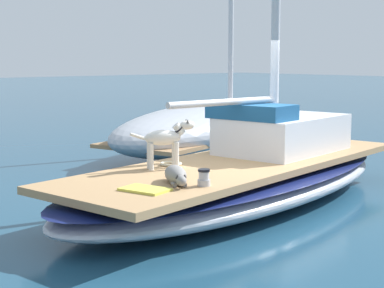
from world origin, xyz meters
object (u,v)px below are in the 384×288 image
object	(u,v)px
deck_winch	(204,178)
deck_towel	(145,189)
dog_grey	(176,175)
dog_white	(166,139)
moored_boat_port_side	(215,126)
sailboat_main	(241,181)
coiled_rope	(171,164)

from	to	relation	value
deck_winch	deck_towel	xyz separation A→B (m)	(-0.25, -0.71, -0.08)
dog_grey	deck_winch	world-z (taller)	dog_grey
deck_towel	dog_white	bearing A→B (deg)	132.10
moored_boat_port_side	sailboat_main	bearing A→B (deg)	-38.09
dog_grey	moored_boat_port_side	size ratio (longest dim) A/B	0.12
sailboat_main	coiled_rope	world-z (taller)	coiled_rope
dog_white	moored_boat_port_side	xyz separation A→B (m)	(-3.82, 4.46, -0.47)
sailboat_main	deck_winch	bearing A→B (deg)	-58.81
moored_boat_port_side	deck_towel	bearing A→B (deg)	-49.14
dog_grey	deck_winch	size ratio (longest dim) A/B	4.16
dog_white	dog_grey	bearing A→B (deg)	-31.21
dog_grey	dog_white	xyz separation A→B (m)	(-0.90, 0.54, 0.32)
dog_white	deck_winch	size ratio (longest dim) A/B	4.20
dog_white	deck_winch	bearing A→B (deg)	-17.07
dog_white	moored_boat_port_side	distance (m)	5.89
deck_winch	coiled_rope	size ratio (longest dim) A/B	0.65
sailboat_main	moored_boat_port_side	size ratio (longest dim) A/B	1.00
dog_white	deck_towel	xyz separation A→B (m)	(0.99, -1.09, -0.41)
sailboat_main	deck_towel	xyz separation A→B (m)	(0.77, -2.39, 0.34)
deck_winch	moored_boat_port_side	bearing A→B (deg)	136.23
coiled_rope	deck_towel	distance (m)	1.75
sailboat_main	deck_towel	world-z (taller)	deck_towel
sailboat_main	deck_towel	size ratio (longest dim) A/B	13.49
sailboat_main	deck_towel	bearing A→B (deg)	-72.23
sailboat_main	dog_white	bearing A→B (deg)	-99.78
deck_towel	sailboat_main	bearing A→B (deg)	107.77
deck_winch	dog_grey	bearing A→B (deg)	-154.31
coiled_rope	dog_white	bearing A→B (deg)	-53.15
moored_boat_port_side	dog_white	bearing A→B (deg)	-49.45
dog_white	coiled_rope	distance (m)	0.49
sailboat_main	dog_grey	size ratio (longest dim) A/B	8.64
dog_white	moored_boat_port_side	size ratio (longest dim) A/B	0.12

